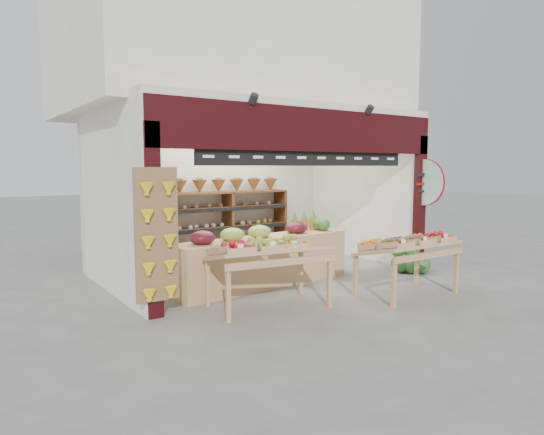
{
  "coord_description": "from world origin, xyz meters",
  "views": [
    {
      "loc": [
        -5.09,
        -7.27,
        2.05
      ],
      "look_at": [
        -0.22,
        -0.2,
        1.15
      ],
      "focal_mm": 32.0,
      "sensor_mm": 36.0,
      "label": 1
    }
  ],
  "objects_px": {
    "cardboard_stack": "(199,269)",
    "watermelon_pile": "(409,261)",
    "refrigerator": "(139,227)",
    "back_shelving": "(228,208)",
    "display_table_left": "(260,251)",
    "mid_counter": "(263,259)",
    "display_table_right": "(407,245)"
  },
  "relations": [
    {
      "from": "cardboard_stack",
      "to": "watermelon_pile",
      "type": "relative_size",
      "value": 1.26
    },
    {
      "from": "refrigerator",
      "to": "back_shelving",
      "type": "bearing_deg",
      "value": 6.0
    },
    {
      "from": "display_table_left",
      "to": "watermelon_pile",
      "type": "relative_size",
      "value": 2.38
    },
    {
      "from": "back_shelving",
      "to": "mid_counter",
      "type": "relative_size",
      "value": 0.83
    },
    {
      "from": "display_table_left",
      "to": "watermelon_pile",
      "type": "distance_m",
      "value": 3.81
    },
    {
      "from": "refrigerator",
      "to": "display_table_right",
      "type": "bearing_deg",
      "value": -50.85
    },
    {
      "from": "back_shelving",
      "to": "cardboard_stack",
      "type": "bearing_deg",
      "value": -134.07
    },
    {
      "from": "mid_counter",
      "to": "watermelon_pile",
      "type": "bearing_deg",
      "value": -13.21
    },
    {
      "from": "mid_counter",
      "to": "display_table_left",
      "type": "bearing_deg",
      "value": -125.47
    },
    {
      "from": "display_table_left",
      "to": "watermelon_pile",
      "type": "height_order",
      "value": "display_table_left"
    },
    {
      "from": "cardboard_stack",
      "to": "back_shelving",
      "type": "bearing_deg",
      "value": 45.93
    },
    {
      "from": "cardboard_stack",
      "to": "display_table_right",
      "type": "xyz_separation_m",
      "value": [
        2.35,
        -2.7,
        0.58
      ]
    },
    {
      "from": "display_table_left",
      "to": "watermelon_pile",
      "type": "xyz_separation_m",
      "value": [
        3.74,
        0.37,
        -0.62
      ]
    },
    {
      "from": "mid_counter",
      "to": "watermelon_pile",
      "type": "relative_size",
      "value": 4.51
    },
    {
      "from": "refrigerator",
      "to": "cardboard_stack",
      "type": "relative_size",
      "value": 1.83
    },
    {
      "from": "back_shelving",
      "to": "cardboard_stack",
      "type": "relative_size",
      "value": 2.98
    },
    {
      "from": "back_shelving",
      "to": "watermelon_pile",
      "type": "bearing_deg",
      "value": -52.63
    },
    {
      "from": "back_shelving",
      "to": "display_table_left",
      "type": "distance_m",
      "value": 3.72
    },
    {
      "from": "mid_counter",
      "to": "watermelon_pile",
      "type": "height_order",
      "value": "mid_counter"
    },
    {
      "from": "back_shelving",
      "to": "refrigerator",
      "type": "height_order",
      "value": "back_shelving"
    },
    {
      "from": "refrigerator",
      "to": "watermelon_pile",
      "type": "height_order",
      "value": "refrigerator"
    },
    {
      "from": "refrigerator",
      "to": "display_table_left",
      "type": "xyz_separation_m",
      "value": [
        0.64,
        -3.32,
        -0.04
      ]
    },
    {
      "from": "display_table_right",
      "to": "mid_counter",
      "type": "bearing_deg",
      "value": 131.06
    },
    {
      "from": "back_shelving",
      "to": "mid_counter",
      "type": "bearing_deg",
      "value": -105.15
    },
    {
      "from": "refrigerator",
      "to": "cardboard_stack",
      "type": "height_order",
      "value": "refrigerator"
    },
    {
      "from": "cardboard_stack",
      "to": "watermelon_pile",
      "type": "bearing_deg",
      "value": -22.95
    },
    {
      "from": "display_table_left",
      "to": "refrigerator",
      "type": "bearing_deg",
      "value": 100.83
    },
    {
      "from": "refrigerator",
      "to": "mid_counter",
      "type": "distance_m",
      "value": 2.68
    },
    {
      "from": "refrigerator",
      "to": "display_table_left",
      "type": "bearing_deg",
      "value": -76.22
    },
    {
      "from": "refrigerator",
      "to": "display_table_left",
      "type": "height_order",
      "value": "refrigerator"
    },
    {
      "from": "display_table_right",
      "to": "display_table_left",
      "type": "bearing_deg",
      "value": 162.53
    },
    {
      "from": "back_shelving",
      "to": "cardboard_stack",
      "type": "distance_m",
      "value": 2.24
    }
  ]
}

